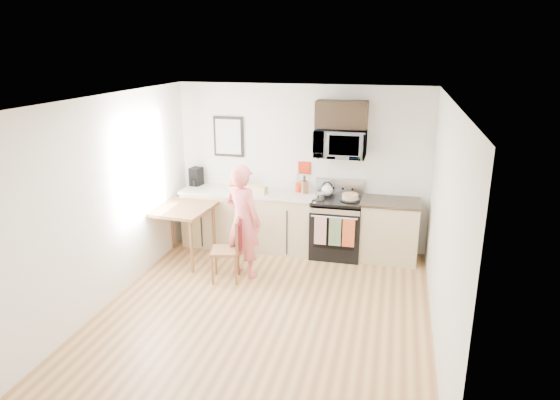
% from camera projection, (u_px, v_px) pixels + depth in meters
% --- Properties ---
extents(floor, '(4.60, 4.60, 0.00)m').
position_uv_depth(floor, '(265.00, 312.00, 6.17)').
color(floor, '#956339').
rests_on(floor, ground).
extents(back_wall, '(4.00, 0.04, 2.60)m').
position_uv_depth(back_wall, '(301.00, 167.00, 7.93)').
color(back_wall, white).
rests_on(back_wall, floor).
extents(front_wall, '(4.00, 0.04, 2.60)m').
position_uv_depth(front_wall, '(181.00, 310.00, 3.65)').
color(front_wall, white).
rests_on(front_wall, floor).
extents(left_wall, '(0.04, 4.60, 2.60)m').
position_uv_depth(left_wall, '(109.00, 201.00, 6.23)').
color(left_wall, white).
rests_on(left_wall, floor).
extents(right_wall, '(0.04, 4.60, 2.60)m').
position_uv_depth(right_wall, '(443.00, 226.00, 5.35)').
color(right_wall, white).
rests_on(right_wall, floor).
extents(ceiling, '(4.00, 4.60, 0.04)m').
position_uv_depth(ceiling, '(262.00, 99.00, 5.41)').
color(ceiling, silver).
rests_on(ceiling, back_wall).
extents(window, '(0.06, 1.40, 1.50)m').
position_uv_depth(window, '(142.00, 167.00, 6.89)').
color(window, white).
rests_on(window, left_wall).
extents(cabinet_left, '(2.10, 0.60, 0.90)m').
position_uv_depth(cabinet_left, '(249.00, 220.00, 8.08)').
color(cabinet_left, tan).
rests_on(cabinet_left, floor).
extents(countertop_left, '(2.14, 0.64, 0.04)m').
position_uv_depth(countertop_left, '(248.00, 192.00, 7.94)').
color(countertop_left, beige).
rests_on(countertop_left, cabinet_left).
extents(cabinet_right, '(0.84, 0.60, 0.90)m').
position_uv_depth(cabinet_right, '(389.00, 231.00, 7.58)').
color(cabinet_right, tan).
rests_on(cabinet_right, floor).
extents(countertop_right, '(0.88, 0.64, 0.04)m').
position_uv_depth(countertop_right, '(391.00, 202.00, 7.44)').
color(countertop_right, black).
rests_on(countertop_right, cabinet_right).
extents(range, '(0.76, 0.70, 1.16)m').
position_uv_depth(range, '(337.00, 228.00, 7.74)').
color(range, black).
rests_on(range, floor).
extents(microwave, '(0.76, 0.51, 0.42)m').
position_uv_depth(microwave, '(340.00, 143.00, 7.45)').
color(microwave, '#A7A7AC').
rests_on(microwave, back_wall).
extents(upper_cabinet, '(0.76, 0.35, 0.40)m').
position_uv_depth(upper_cabinet, '(342.00, 114.00, 7.37)').
color(upper_cabinet, black).
rests_on(upper_cabinet, back_wall).
extents(wall_art, '(0.50, 0.04, 0.65)m').
position_uv_depth(wall_art, '(229.00, 137.00, 8.04)').
color(wall_art, black).
rests_on(wall_art, back_wall).
extents(wall_trivet, '(0.20, 0.02, 0.20)m').
position_uv_depth(wall_trivet, '(304.00, 168.00, 7.90)').
color(wall_trivet, red).
rests_on(wall_trivet, back_wall).
extents(person, '(0.70, 0.59, 1.62)m').
position_uv_depth(person, '(243.00, 221.00, 6.96)').
color(person, '#DC3C3D').
rests_on(person, floor).
extents(dining_table, '(0.90, 0.90, 0.84)m').
position_uv_depth(dining_table, '(180.00, 213.00, 7.48)').
color(dining_table, brown).
rests_on(dining_table, floor).
extents(chair, '(0.49, 0.46, 0.90)m').
position_uv_depth(chair, '(234.00, 241.00, 6.85)').
color(chair, brown).
rests_on(chair, floor).
extents(knife_block, '(0.14, 0.15, 0.19)m').
position_uv_depth(knife_block, '(304.00, 187.00, 7.80)').
color(knife_block, brown).
rests_on(knife_block, countertop_left).
extents(utensil_crock, '(0.11, 0.11, 0.34)m').
position_uv_depth(utensil_crock, '(299.00, 183.00, 7.86)').
color(utensil_crock, red).
rests_on(utensil_crock, countertop_left).
extents(fruit_bowl, '(0.28, 0.28, 0.11)m').
position_uv_depth(fruit_bowl, '(235.00, 186.00, 8.04)').
color(fruit_bowl, white).
rests_on(fruit_bowl, countertop_left).
extents(milk_carton, '(0.12, 0.12, 0.25)m').
position_uv_depth(milk_carton, '(239.00, 182.00, 7.99)').
color(milk_carton, tan).
rests_on(milk_carton, countertop_left).
extents(coffee_maker, '(0.20, 0.26, 0.30)m').
position_uv_depth(coffee_maker, '(196.00, 177.00, 8.23)').
color(coffee_maker, black).
rests_on(coffee_maker, countertop_left).
extents(bread_bag, '(0.35, 0.20, 0.12)m').
position_uv_depth(bread_bag, '(256.00, 190.00, 7.79)').
color(bread_bag, tan).
rests_on(bread_bag, countertop_left).
extents(cake, '(0.30, 0.30, 0.10)m').
position_uv_depth(cake, '(350.00, 197.00, 7.50)').
color(cake, black).
rests_on(cake, range).
extents(kettle, '(0.18, 0.18, 0.23)m').
position_uv_depth(kettle, '(327.00, 190.00, 7.71)').
color(kettle, white).
rests_on(kettle, range).
extents(pot, '(0.18, 0.30, 0.09)m').
position_uv_depth(pot, '(318.00, 196.00, 7.55)').
color(pot, '#A7A7AC').
rests_on(pot, range).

